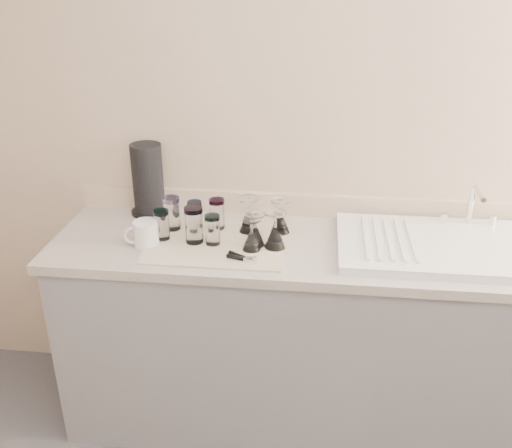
# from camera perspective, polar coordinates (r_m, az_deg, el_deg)

# --- Properties ---
(room_envelope) EXTENTS (3.54, 3.50, 2.52)m
(room_envelope) POSITION_cam_1_polar(r_m,az_deg,el_deg) (0.97, 3.19, 0.88)
(room_envelope) COLOR #515156
(room_envelope) RESTS_ON ground
(counter_unit) EXTENTS (2.06, 0.62, 0.90)m
(counter_unit) POSITION_cam_1_polar(r_m,az_deg,el_deg) (2.57, 4.34, -10.92)
(counter_unit) COLOR slate
(counter_unit) RESTS_ON ground
(sink_unit) EXTENTS (0.82, 0.50, 0.22)m
(sink_unit) POSITION_cam_1_polar(r_m,az_deg,el_deg) (2.38, 18.11, -2.08)
(sink_unit) COLOR white
(sink_unit) RESTS_ON counter_unit
(dish_towel) EXTENTS (0.55, 0.42, 0.01)m
(dish_towel) POSITION_cam_1_polar(r_m,az_deg,el_deg) (2.32, -3.89, -1.91)
(dish_towel) COLOR silver
(dish_towel) RESTS_ON counter_unit
(tumbler_teal) EXTENTS (0.07, 0.07, 0.14)m
(tumbler_teal) POSITION_cam_1_polar(r_m,az_deg,el_deg) (2.43, -8.42, 1.10)
(tumbler_teal) COLOR white
(tumbler_teal) RESTS_ON dish_towel
(tumbler_cyan) EXTENTS (0.06, 0.06, 0.12)m
(tumbler_cyan) POSITION_cam_1_polar(r_m,az_deg,el_deg) (2.42, -6.13, 0.91)
(tumbler_cyan) COLOR white
(tumbler_cyan) RESTS_ON dish_towel
(tumbler_purple) EXTENTS (0.07, 0.07, 0.13)m
(tumbler_purple) POSITION_cam_1_polar(r_m,az_deg,el_deg) (2.42, -3.92, 1.05)
(tumbler_purple) COLOR white
(tumbler_purple) RESTS_ON dish_towel
(tumbler_magenta) EXTENTS (0.06, 0.06, 0.13)m
(tumbler_magenta) POSITION_cam_1_polar(r_m,az_deg,el_deg) (2.35, -9.40, -0.04)
(tumbler_magenta) COLOR white
(tumbler_magenta) RESTS_ON dish_towel
(tumbler_blue) EXTENTS (0.08, 0.08, 0.15)m
(tumbler_blue) POSITION_cam_1_polar(r_m,az_deg,el_deg) (2.30, -6.23, -0.06)
(tumbler_blue) COLOR white
(tumbler_blue) RESTS_ON dish_towel
(tumbler_lavender) EXTENTS (0.06, 0.06, 0.12)m
(tumbler_lavender) POSITION_cam_1_polar(r_m,az_deg,el_deg) (2.28, -4.38, -0.54)
(tumbler_lavender) COLOR white
(tumbler_lavender) RESTS_ON dish_towel
(goblet_back_left) EXTENTS (0.08, 0.08, 0.15)m
(goblet_back_left) POSITION_cam_1_polar(r_m,az_deg,el_deg) (2.39, -0.73, 0.41)
(goblet_back_left) COLOR white
(goblet_back_left) RESTS_ON dish_towel
(goblet_back_right) EXTENTS (0.08, 0.08, 0.15)m
(goblet_back_right) POSITION_cam_1_polar(r_m,az_deg,el_deg) (2.39, 2.42, 0.31)
(goblet_back_right) COLOR white
(goblet_back_right) RESTS_ON dish_towel
(goblet_front_left) EXTENTS (0.07, 0.07, 0.13)m
(goblet_front_left) POSITION_cam_1_polar(r_m,az_deg,el_deg) (2.24, -0.45, -1.51)
(goblet_front_left) COLOR white
(goblet_front_left) RESTS_ON dish_towel
(goblet_front_right) EXTENTS (0.09, 0.09, 0.15)m
(goblet_front_right) POSITION_cam_1_polar(r_m,az_deg,el_deg) (2.26, 1.92, -1.14)
(goblet_front_right) COLOR white
(goblet_front_right) RESTS_ON dish_towel
(goblet_extra) EXTENTS (0.08, 0.08, 0.14)m
(goblet_extra) POSITION_cam_1_polar(r_m,az_deg,el_deg) (2.27, -0.05, -1.05)
(goblet_extra) COLOR white
(goblet_extra) RESTS_ON dish_towel
(can_opener) EXTENTS (0.12, 0.08, 0.02)m
(can_opener) POSITION_cam_1_polar(r_m,az_deg,el_deg) (2.18, -1.42, -3.39)
(can_opener) COLOR silver
(can_opener) RESTS_ON dish_towel
(white_mug) EXTENTS (0.15, 0.13, 0.10)m
(white_mug) POSITION_cam_1_polar(r_m,az_deg,el_deg) (2.33, -11.03, -0.94)
(white_mug) COLOR white
(white_mug) RESTS_ON counter_unit
(paper_towel_roll) EXTENTS (0.17, 0.17, 0.32)m
(paper_towel_roll) POSITION_cam_1_polar(r_m,az_deg,el_deg) (2.59, -10.75, 4.32)
(paper_towel_roll) COLOR black
(paper_towel_roll) RESTS_ON counter_unit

